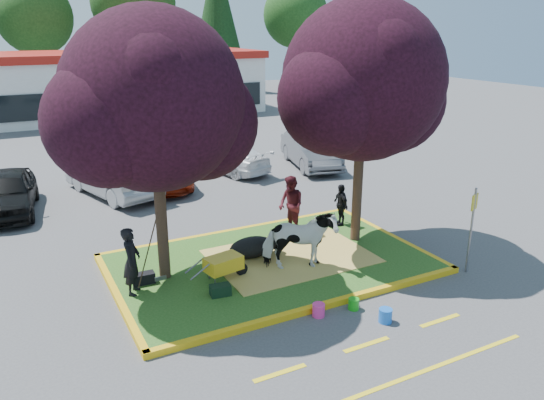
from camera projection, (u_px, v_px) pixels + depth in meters
name	position (u px, v px, depth m)	size (l,w,h in m)	color
ground	(271.00, 266.00, 14.28)	(90.00, 90.00, 0.00)	#424244
median_island	(271.00, 263.00, 14.26)	(8.00, 5.00, 0.15)	#214C18
curb_near	(323.00, 306.00, 12.09)	(8.30, 0.16, 0.15)	gold
curb_far	(233.00, 232.00, 16.43)	(8.30, 0.16, 0.15)	gold
curb_left	(118.00, 297.00, 12.47)	(0.16, 5.30, 0.15)	gold
curb_right	(390.00, 236.00, 16.05)	(0.16, 5.30, 0.15)	gold
straw_bedding	(291.00, 256.00, 14.50)	(4.20, 3.00, 0.01)	tan
tree_purple_left	(155.00, 109.00, 12.01)	(5.06, 4.20, 6.51)	black
tree_purple_right	(364.00, 88.00, 14.29)	(5.30, 4.40, 6.82)	black
fire_lane_stripe_a	(280.00, 373.00, 9.87)	(1.10, 0.12, 0.01)	yellow
fire_lane_stripe_b	(367.00, 345.00, 10.75)	(1.10, 0.12, 0.01)	yellow
fire_lane_stripe_c	(440.00, 320.00, 11.63)	(1.10, 0.12, 0.01)	yellow
fire_lane_long	(406.00, 378.00, 9.74)	(6.00, 0.10, 0.01)	yellow
retail_building	(116.00, 82.00, 38.01)	(20.40, 8.40, 4.40)	silver
treeline	(76.00, 5.00, 44.05)	(46.58, 7.80, 14.63)	black
cow	(299.00, 241.00, 13.52)	(0.84, 1.85, 1.56)	white
calf	(252.00, 247.00, 14.39)	(1.29, 0.73, 0.56)	black
handler	(132.00, 261.00, 12.27)	(0.60, 0.39, 1.64)	black
visitor_a	(291.00, 205.00, 15.89)	(0.86, 0.67, 1.77)	#41121A
visitor_b	(341.00, 205.00, 16.61)	(0.78, 0.32, 1.33)	black
wheelbarrow	(224.00, 264.00, 13.07)	(1.61, 0.70, 0.61)	black
gear_bag_dark	(144.00, 278.00, 12.96)	(0.52, 0.28, 0.26)	black
gear_bag_green	(220.00, 290.00, 12.38)	(0.48, 0.30, 0.25)	black
sign_post	(472.00, 222.00, 13.49)	(0.31, 0.14, 2.30)	slate
bucket_green	(354.00, 304.00, 12.06)	(0.25, 0.25, 0.26)	#1AA319
bucket_pink	(319.00, 310.00, 11.76)	(0.28, 0.28, 0.30)	#F73694
bucket_blue	(385.00, 316.00, 11.52)	(0.29, 0.29, 0.31)	blue
car_black	(7.00, 192.00, 18.10)	(1.74, 4.32, 1.47)	black
car_silver	(112.00, 175.00, 19.96)	(1.66, 4.75, 1.57)	gray
car_red	(158.00, 168.00, 21.27)	(2.31, 5.00, 1.39)	maroon
car_white	(230.00, 159.00, 23.22)	(1.67, 4.10, 1.19)	white
car_grey	(311.00, 150.00, 24.11)	(1.63, 4.68, 1.54)	#53545A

